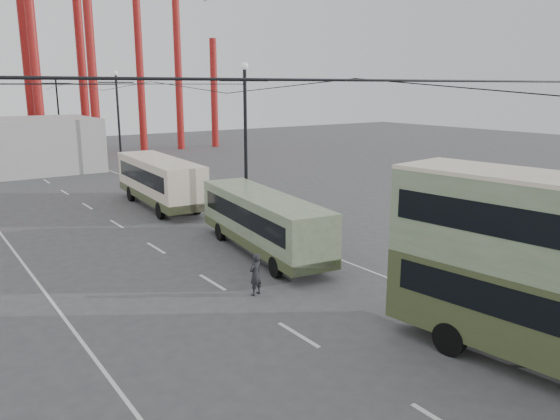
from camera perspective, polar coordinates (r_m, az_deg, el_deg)
ground at (r=16.47m, az=13.64°, el=-16.66°), size 160.00×160.00×0.00m
road_markings at (r=31.71m, az=-15.14°, el=-2.22°), size 12.52×120.00×0.01m
lamp_post_mid at (r=32.09m, az=-3.61°, el=6.87°), size 3.20×0.44×9.32m
lamp_post_far at (r=52.09m, az=-16.49°, el=8.68°), size 3.20×0.44×9.32m
lamp_post_distant at (r=73.24m, az=-22.13°, el=9.33°), size 3.20×0.44×9.32m
single_decker_green at (r=26.47m, az=-1.80°, el=-1.10°), size 3.70×10.45×2.89m
single_decker_cream at (r=37.49m, az=-12.45°, el=3.07°), size 3.33×10.62×3.25m
pedestrian at (r=21.41m, az=-2.58°, el=-6.74°), size 0.71×0.57×1.68m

